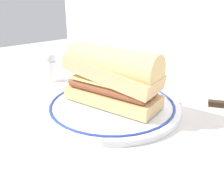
{
  "coord_description": "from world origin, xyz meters",
  "views": [
    {
      "loc": [
        0.41,
        -0.31,
        0.24
      ],
      "look_at": [
        0.02,
        -0.0,
        0.04
      ],
      "focal_mm": 40.42,
      "sensor_mm": 36.0,
      "label": 1
    }
  ],
  "objects_px": {
    "salt_shaker": "(51,67)",
    "sausage_sandwich": "(112,76)",
    "plate": "(112,105)",
    "drinking_glass": "(87,59)",
    "butter_knife": "(204,103)"
  },
  "relations": [
    {
      "from": "plate",
      "to": "drinking_glass",
      "type": "distance_m",
      "value": 0.27
    },
    {
      "from": "salt_shaker",
      "to": "butter_knife",
      "type": "relative_size",
      "value": 0.58
    },
    {
      "from": "plate",
      "to": "butter_knife",
      "type": "bearing_deg",
      "value": 56.49
    },
    {
      "from": "plate",
      "to": "drinking_glass",
      "type": "bearing_deg",
      "value": 158.06
    },
    {
      "from": "drinking_glass",
      "to": "butter_knife",
      "type": "distance_m",
      "value": 0.37
    },
    {
      "from": "sausage_sandwich",
      "to": "salt_shaker",
      "type": "xyz_separation_m",
      "value": [
        -0.24,
        -0.02,
        -0.04
      ]
    },
    {
      "from": "sausage_sandwich",
      "to": "drinking_glass",
      "type": "distance_m",
      "value": 0.27
    },
    {
      "from": "drinking_glass",
      "to": "butter_knife",
      "type": "height_order",
      "value": "drinking_glass"
    },
    {
      "from": "salt_shaker",
      "to": "sausage_sandwich",
      "type": "bearing_deg",
      "value": 4.51
    },
    {
      "from": "drinking_glass",
      "to": "butter_knife",
      "type": "relative_size",
      "value": 0.72
    },
    {
      "from": "butter_knife",
      "to": "drinking_glass",
      "type": "bearing_deg",
      "value": -168.57
    },
    {
      "from": "plate",
      "to": "butter_knife",
      "type": "height_order",
      "value": "plate"
    },
    {
      "from": "sausage_sandwich",
      "to": "butter_knife",
      "type": "distance_m",
      "value": 0.22
    },
    {
      "from": "plate",
      "to": "butter_knife",
      "type": "xyz_separation_m",
      "value": [
        0.11,
        0.17,
        -0.0
      ]
    },
    {
      "from": "sausage_sandwich",
      "to": "butter_knife",
      "type": "relative_size",
      "value": 1.6
    }
  ]
}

